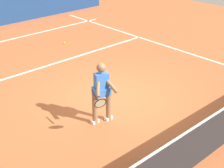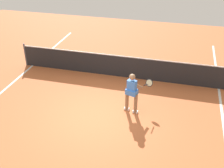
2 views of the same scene
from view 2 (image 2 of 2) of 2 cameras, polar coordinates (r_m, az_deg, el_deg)
The scene contains 3 objects.
ground_plane at distance 10.14m, azimuth -2.89°, elevation -6.66°, with size 23.75×23.75×0.00m, color #C66638.
court_net at distance 12.49m, azimuth 1.40°, elevation 3.71°, with size 9.38×0.08×1.11m.
tennis_player at distance 9.98m, azimuth 4.17°, elevation -1.49°, with size 0.96×0.88×1.55m.
Camera 2 is at (2.57, -7.74, 6.03)m, focal length 44.73 mm.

